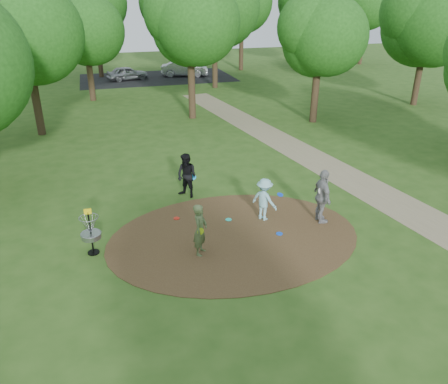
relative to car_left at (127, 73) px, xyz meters
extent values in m
plane|color=#2D5119|center=(0.76, -29.54, -0.62)|extent=(100.00, 100.00, 0.00)
cylinder|color=#47301C|center=(0.76, -29.54, -0.61)|extent=(8.40, 8.40, 0.02)
cube|color=#8C7A5B|center=(7.26, -27.54, -0.61)|extent=(7.55, 39.89, 0.01)
cube|color=black|center=(2.76, 0.46, -0.62)|extent=(14.00, 8.00, 0.01)
imported|color=#506239|center=(-0.54, -30.21, 0.22)|extent=(0.66, 0.73, 1.68)
cylinder|color=#A6CF17|center=(-0.57, -30.39, 0.27)|extent=(0.22, 0.10, 0.22)
imported|color=#8FCDD5|center=(2.14, -28.67, 0.15)|extent=(1.03, 1.15, 1.55)
cylinder|color=blue|center=(2.71, -28.70, 0.28)|extent=(0.30, 0.30, 0.08)
imported|color=black|center=(-0.06, -26.04, 0.26)|extent=(1.06, 1.09, 1.77)
cylinder|color=#0D9AE5|center=(0.20, -26.02, 0.17)|extent=(0.22, 0.08, 0.22)
imported|color=gray|center=(3.98, -29.42, 0.36)|extent=(0.56, 1.18, 1.96)
cylinder|color=white|center=(3.85, -29.47, 0.63)|extent=(0.23, 0.13, 0.22)
cylinder|color=#1CE3C8|center=(0.91, -28.40, -0.59)|extent=(0.22, 0.22, 0.02)
cylinder|color=blue|center=(2.25, -29.83, -0.59)|extent=(0.22, 0.22, 0.02)
cylinder|color=red|center=(-0.84, -27.78, -0.59)|extent=(0.22, 0.22, 0.02)
imported|color=#95969C|center=(0.00, 0.00, 0.00)|extent=(3.86, 2.15, 1.24)
imported|color=#929299|center=(5.43, 0.46, 0.10)|extent=(4.63, 2.60, 1.44)
cylinder|color=black|center=(-3.74, -29.24, 0.05)|extent=(0.05, 0.05, 1.35)
cylinder|color=black|center=(-3.74, -29.24, -0.60)|extent=(0.36, 0.36, 0.04)
cylinder|color=gray|center=(-3.74, -29.24, 0.00)|extent=(0.60, 0.60, 0.16)
torus|color=gray|center=(-3.74, -29.24, 0.08)|extent=(0.63, 0.63, 0.03)
torus|color=gray|center=(-3.74, -29.24, 0.63)|extent=(0.58, 0.58, 0.02)
cube|color=yellow|center=(-3.74, -29.24, 0.83)|extent=(0.22, 0.02, 0.18)
cylinder|color=#332316|center=(-6.24, -15.54, 1.28)|extent=(0.44, 0.44, 3.80)
sphere|color=#1E4F15|center=(-6.24, -15.54, 4.62)|extent=(5.26, 5.26, 5.26)
cylinder|color=#332316|center=(2.76, -14.54, 1.47)|extent=(0.44, 0.44, 4.18)
sphere|color=#1E4F15|center=(2.76, -14.54, 4.95)|extent=(5.05, 5.05, 5.05)
cylinder|color=#332316|center=(9.76, -17.54, 1.18)|extent=(0.44, 0.44, 3.61)
sphere|color=#1E4F15|center=(9.76, -17.54, 4.22)|extent=(4.48, 4.48, 4.48)
cylinder|color=#332316|center=(-3.24, -7.54, 1.09)|extent=(0.44, 0.44, 3.42)
sphere|color=#1E4F15|center=(-3.24, -7.54, 4.09)|extent=(4.71, 4.71, 4.71)
cylinder|color=#332316|center=(6.76, -5.54, 1.56)|extent=(0.44, 0.44, 4.37)
sphere|color=#1E4F15|center=(6.76, -5.54, 5.47)|extent=(6.27, 6.27, 6.27)
cylinder|color=#332316|center=(18.76, -15.54, 1.28)|extent=(0.44, 0.44, 3.80)
sphere|color=#1E4F15|center=(18.76, -15.54, 4.85)|extent=(6.08, 6.08, 6.08)
camera|label=1|loc=(-3.14, -41.44, 6.77)|focal=35.00mm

